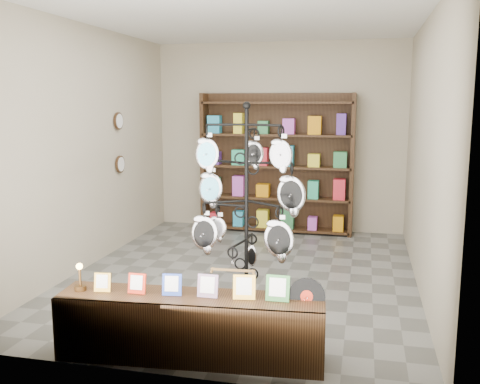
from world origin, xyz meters
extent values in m
plane|color=slate|center=(0.00, 0.00, 0.00)|extent=(5.00, 5.00, 0.00)
plane|color=#B2A790|center=(0.00, 2.50, 1.50)|extent=(4.00, 0.00, 4.00)
plane|color=#B2A790|center=(0.00, -2.50, 1.50)|extent=(4.00, 0.00, 4.00)
plane|color=#B2A790|center=(-2.00, 0.00, 1.50)|extent=(0.00, 5.00, 5.00)
plane|color=#B2A790|center=(2.00, 0.00, 1.50)|extent=(0.00, 5.00, 5.00)
plane|color=white|center=(0.00, 0.00, 3.00)|extent=(5.00, 5.00, 0.00)
cylinder|color=black|center=(0.36, -1.52, 0.01)|extent=(0.43, 0.43, 0.03)
cylinder|color=black|center=(0.36, -1.52, 1.00)|extent=(0.04, 0.04, 2.01)
sphere|color=black|center=(0.36, -1.52, 2.03)|extent=(0.07, 0.07, 0.07)
ellipsoid|color=silver|center=(0.37, -1.31, 0.63)|extent=(0.11, 0.04, 0.21)
cube|color=#A37B43|center=(0.30, -1.80, 0.64)|extent=(0.38, 0.04, 0.04)
cube|color=black|center=(0.05, -2.19, 0.26)|extent=(2.17, 0.62, 0.53)
cube|color=gold|center=(-0.68, -2.25, 0.60)|extent=(0.14, 0.06, 0.16)
cube|color=red|center=(-0.39, -2.22, 0.61)|extent=(0.15, 0.06, 0.17)
cube|color=#263FA5|center=(-0.10, -2.20, 0.61)|extent=(0.16, 0.07, 0.18)
cube|color=#E54C33|center=(0.19, -2.17, 0.62)|extent=(0.17, 0.07, 0.18)
cube|color=gold|center=(0.48, -2.15, 0.62)|extent=(0.18, 0.07, 0.19)
cube|color=#337233|center=(0.74, -2.13, 0.63)|extent=(0.19, 0.08, 0.20)
cylinder|color=black|center=(0.96, -2.06, 0.56)|extent=(0.30, 0.09, 0.29)
cylinder|color=red|center=(0.96, -2.06, 0.56)|extent=(0.10, 0.04, 0.10)
cylinder|color=#4A2F15|center=(-0.87, -2.26, 0.54)|extent=(0.10, 0.10, 0.04)
cylinder|color=#4A2F15|center=(-0.87, -2.26, 0.63)|extent=(0.02, 0.02, 0.14)
sphere|color=#FFBF59|center=(-0.87, -2.26, 0.73)|extent=(0.05, 0.05, 0.05)
cube|color=black|center=(0.00, 2.44, 1.10)|extent=(2.40, 0.04, 2.20)
cube|color=black|center=(-1.18, 2.28, 1.10)|extent=(0.06, 0.36, 2.20)
cube|color=black|center=(1.18, 2.28, 1.10)|extent=(0.06, 0.36, 2.20)
cube|color=black|center=(0.00, 2.28, 0.05)|extent=(2.36, 0.36, 0.04)
cube|color=black|center=(0.00, 2.28, 0.55)|extent=(2.36, 0.36, 0.03)
cube|color=black|center=(0.00, 2.28, 1.05)|extent=(2.36, 0.36, 0.04)
cube|color=black|center=(0.00, 2.28, 1.55)|extent=(2.36, 0.36, 0.04)
cube|color=black|center=(0.00, 2.28, 2.05)|extent=(2.36, 0.36, 0.04)
cylinder|color=black|center=(-1.97, 0.80, 1.80)|extent=(0.03, 0.24, 0.24)
cylinder|color=black|center=(-1.97, 0.80, 1.20)|extent=(0.03, 0.24, 0.24)
camera|label=1|loc=(1.37, -6.06, 2.05)|focal=40.00mm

